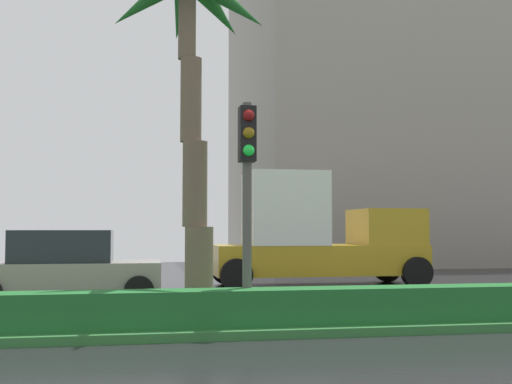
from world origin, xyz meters
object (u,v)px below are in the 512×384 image
palm_tree_centre_left (190,30)px  traffic_signal_median_right (247,170)px  car_in_traffic_third (67,268)px  box_truck_lead (315,235)px

palm_tree_centre_left → traffic_signal_median_right: (0.90, -1.54, -2.90)m
car_in_traffic_third → palm_tree_centre_left: bearing=-53.2°
traffic_signal_median_right → box_truck_lead: (3.48, 8.24, -1.21)m
palm_tree_centre_left → box_truck_lead: size_ratio=1.11×
car_in_traffic_third → box_truck_lead: box_truck_lead is taller
palm_tree_centre_left → box_truck_lead: 8.99m
box_truck_lead → palm_tree_centre_left: bearing=-123.2°
palm_tree_centre_left → traffic_signal_median_right: size_ratio=1.88×
box_truck_lead → car_in_traffic_third: bearing=-155.6°
palm_tree_centre_left → traffic_signal_median_right: palm_tree_centre_left is taller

